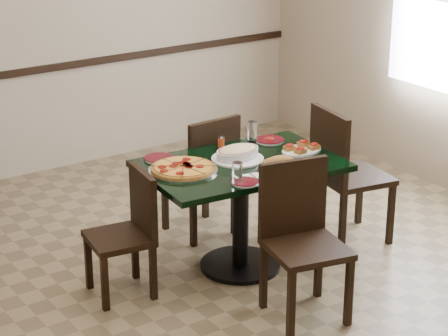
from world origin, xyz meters
TOP-DOWN VIEW (x-y plane):
  - floor at (0.00, 0.00)m, footprint 5.50×5.50m
  - room_shell at (1.02, 1.73)m, footprint 5.50×5.50m
  - main_table at (0.28, 0.29)m, footprint 1.33×0.92m
  - chair_far at (0.37, 0.84)m, footprint 0.44×0.44m
  - chair_near at (0.25, -0.37)m, footprint 0.52×0.52m
  - chair_right at (1.11, 0.23)m, footprint 0.53×0.53m
  - chair_left at (-0.48, 0.41)m, footprint 0.42×0.42m
  - pepperoni_pizza at (-0.10, 0.37)m, footprint 0.44×0.44m
  - lasagna_casserole at (0.30, 0.35)m, footprint 0.34×0.34m
  - bread_basket at (0.41, 0.05)m, footprint 0.24×0.19m
  - bruschetta_platter at (0.74, 0.24)m, footprint 0.32×0.23m
  - side_plate_near at (0.09, -0.02)m, footprint 0.17×0.17m
  - side_plate_far_r at (0.69, 0.52)m, footprint 0.20×0.20m
  - side_plate_far_l at (-0.12, 0.64)m, footprint 0.20×0.20m
  - napkin_setting at (0.18, 0.02)m, footprint 0.17×0.17m
  - water_glass_a at (0.59, 0.59)m, footprint 0.07×0.07m
  - water_glass_b at (0.05, 0.00)m, footprint 0.06×0.06m
  - pepper_shaker at (0.35, 0.61)m, footprint 0.05×0.05m

SIDE VIEW (x-z plane):
  - floor at x=0.00m, z-range 0.00..0.00m
  - chair_left at x=-0.48m, z-range 0.04..0.85m
  - chair_far at x=0.37m, z-range 0.05..0.96m
  - chair_near at x=0.25m, z-range 0.06..0.99m
  - chair_right at x=1.11m, z-range 0.06..1.05m
  - main_table at x=0.28m, z-range 0.19..0.94m
  - napkin_setting at x=0.18m, z-range 0.75..0.76m
  - side_plate_near at x=0.09m, z-range 0.75..0.77m
  - side_plate_far_l at x=-0.12m, z-range 0.75..0.77m
  - side_plate_far_r at x=0.69m, z-range 0.74..0.77m
  - pepperoni_pizza at x=-0.10m, z-range 0.75..0.79m
  - bruschetta_platter at x=0.74m, z-range 0.75..0.80m
  - bread_basket at x=0.41m, z-range 0.74..0.84m
  - pepper_shaker at x=0.35m, z-range 0.75..0.83m
  - lasagna_casserole at x=0.30m, z-range 0.75..0.84m
  - water_glass_b at x=0.05m, z-range 0.75..0.89m
  - water_glass_a at x=0.59m, z-range 0.75..0.89m
  - room_shell at x=1.02m, z-range -1.58..3.92m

